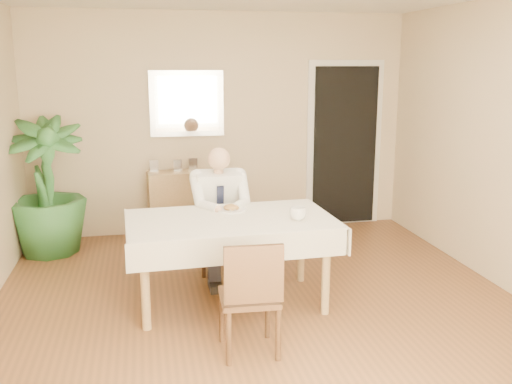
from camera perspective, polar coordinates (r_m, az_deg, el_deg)
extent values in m
plane|color=brown|center=(4.79, 0.84, -12.07)|extent=(5.00, 5.00, 0.00)
cube|color=#C8AE87|center=(6.85, -3.55, 6.78)|extent=(4.50, 0.02, 2.60)
cube|color=#C8AE87|center=(2.10, 15.54, -7.62)|extent=(4.50, 0.02, 2.60)
cube|color=silver|center=(2.07, 15.54, -3.55)|extent=(1.34, 0.02, 1.44)
cube|color=white|center=(2.09, 15.30, -3.40)|extent=(1.18, 0.02, 1.28)
cube|color=silver|center=(7.24, 8.79, 4.59)|extent=(0.96, 0.03, 2.10)
cube|color=black|center=(7.21, 8.87, 4.56)|extent=(0.80, 0.05, 1.95)
cube|color=silver|center=(6.76, -6.94, 8.76)|extent=(0.86, 0.03, 0.76)
cube|color=white|center=(6.74, -6.93, 8.75)|extent=(0.74, 0.02, 0.64)
cube|color=tan|center=(4.76, -2.56, -3.01)|extent=(1.64, 0.97, 0.04)
cube|color=beige|center=(4.75, -2.56, -2.71)|extent=(1.74, 1.07, 0.01)
cube|color=beige|center=(4.31, -1.53, -5.81)|extent=(1.70, 0.09, 0.22)
cube|color=beige|center=(5.26, -3.38, -2.39)|extent=(1.70, 0.09, 0.22)
cube|color=beige|center=(4.74, -12.80, -4.42)|extent=(0.06, 1.00, 0.22)
cube|color=beige|center=(4.98, 7.18, -3.35)|extent=(0.06, 1.00, 0.22)
cylinder|color=tan|center=(4.48, -11.03, -9.28)|extent=(0.07, 0.07, 0.70)
cylinder|color=tan|center=(4.70, 7.00, -8.08)|extent=(0.07, 0.07, 0.70)
cylinder|color=tan|center=(5.17, -11.11, -6.23)|extent=(0.07, 0.07, 0.70)
cylinder|color=tan|center=(5.36, 4.53, -5.34)|extent=(0.07, 0.07, 0.70)
cube|color=#3A2213|center=(5.61, -3.78, -3.94)|extent=(0.44, 0.44, 0.04)
cube|color=#3A2213|center=(5.72, -4.05, -1.16)|extent=(0.40, 0.09, 0.39)
cylinder|color=#3A2213|center=(5.50, -5.27, -6.64)|extent=(0.04, 0.04, 0.38)
cylinder|color=#3A2213|center=(5.54, -1.77, -6.43)|extent=(0.04, 0.04, 0.38)
cylinder|color=#3A2213|center=(5.82, -5.63, -5.54)|extent=(0.04, 0.04, 0.38)
cylinder|color=#3A2213|center=(5.86, -2.32, -5.36)|extent=(0.04, 0.04, 0.38)
cube|color=#3A2213|center=(4.07, -0.71, -10.48)|extent=(0.42, 0.42, 0.04)
cube|color=#3A2213|center=(3.81, -0.21, -8.23)|extent=(0.40, 0.06, 0.40)
cylinder|color=#3A2213|center=(3.98, -2.74, -14.46)|extent=(0.04, 0.04, 0.39)
cylinder|color=#3A2213|center=(4.04, 2.23, -14.03)|extent=(0.04, 0.04, 0.39)
cylinder|color=#3A2213|center=(4.28, -3.45, -12.39)|extent=(0.04, 0.04, 0.39)
cylinder|color=#3A2213|center=(4.34, 1.15, -12.03)|extent=(0.04, 0.04, 0.39)
cube|color=white|center=(5.48, -3.78, -0.58)|extent=(0.42, 0.31, 0.55)
cube|color=black|center=(5.37, -3.60, -1.19)|extent=(0.07, 0.08, 0.36)
cylinder|color=tan|center=(5.38, -3.76, 2.27)|extent=(0.09, 0.09, 0.08)
sphere|color=tan|center=(5.34, -3.74, 3.33)|extent=(0.21, 0.21, 0.21)
cube|color=black|center=(5.34, -4.52, -3.57)|extent=(0.13, 0.42, 0.13)
cube|color=black|center=(5.36, -2.40, -3.46)|extent=(0.13, 0.42, 0.13)
cube|color=black|center=(5.26, -4.23, -7.15)|extent=(0.11, 0.12, 0.45)
cube|color=black|center=(5.28, -2.06, -7.02)|extent=(0.11, 0.12, 0.45)
cube|color=black|center=(5.27, -4.11, -9.31)|extent=(0.11, 0.26, 0.07)
cube|color=black|center=(5.30, -1.94, -9.17)|extent=(0.11, 0.26, 0.07)
cylinder|color=white|center=(4.99, -2.47, -1.79)|extent=(0.26, 0.26, 0.02)
ellipsoid|color=brown|center=(4.98, -2.47, -1.55)|extent=(0.14, 0.14, 0.06)
cylinder|color=silver|center=(4.93, -1.91, -1.75)|extent=(0.01, 0.13, 0.01)
cylinder|color=silver|center=(4.92, -2.83, -1.79)|extent=(0.01, 0.13, 0.01)
imported|color=white|center=(4.70, 4.21, -2.17)|extent=(0.13, 0.13, 0.11)
cube|color=tan|center=(6.79, -6.57, -1.14)|extent=(0.99, 0.40, 0.78)
cube|color=silver|center=(6.71, -10.18, 2.59)|extent=(0.10, 0.02, 0.14)
cube|color=silver|center=(6.70, -7.83, 2.65)|extent=(0.10, 0.02, 0.14)
cube|color=silver|center=(6.77, -6.30, 2.80)|extent=(0.10, 0.02, 0.14)
imported|color=#275A26|center=(6.43, -20.28, 0.51)|extent=(0.89, 0.89, 1.47)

